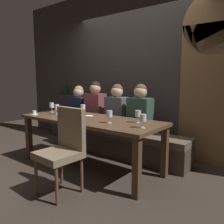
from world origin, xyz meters
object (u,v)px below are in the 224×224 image
at_px(diner_bearded, 95,105).
at_px(diner_near_end, 140,110).
at_px(diner_redhead, 79,105).
at_px(banquette_bench, 118,142).
at_px(dining_table, 89,124).
at_px(wine_glass_near_right, 57,108).
at_px(espresso_cup, 34,113).
at_px(wine_glass_far_right, 83,108).
at_px(wine_bottle_dark_red, 65,89).
at_px(chair_near_side, 64,145).
at_px(dessert_plate, 70,113).
at_px(wine_glass_near_left, 52,105).
at_px(diner_far_end, 117,108).
at_px(wine_glass_far_left, 109,114).
at_px(wine_glass_end_right, 138,114).
at_px(wine_glass_center_back, 143,118).

xyz_separation_m(diner_bearded, diner_near_end, (0.97, -0.04, -0.01)).
bearing_deg(diner_redhead, banquette_bench, -1.70).
xyz_separation_m(dining_table, wine_glass_near_right, (-0.66, -0.06, 0.20)).
distance_m(diner_redhead, espresso_cup, 1.02).
relative_size(banquette_bench, wine_glass_far_right, 15.24).
height_order(dining_table, diner_near_end, diner_near_end).
height_order(diner_redhead, wine_glass_far_right, diner_redhead).
height_order(banquette_bench, wine_bottle_dark_red, wine_bottle_dark_red).
bearing_deg(wine_glass_near_right, chair_near_side, -35.20).
distance_m(chair_near_side, dessert_plate, 1.19).
xyz_separation_m(diner_redhead, diner_bearded, (0.45, -0.01, 0.04)).
height_order(dining_table, wine_glass_near_right, wine_glass_near_right).
relative_size(banquette_bench, wine_glass_near_left, 15.24).
distance_m(chair_near_side, diner_far_end, 1.46).
xyz_separation_m(dining_table, wine_bottle_dark_red, (-1.74, 1.06, 0.42)).
xyz_separation_m(wine_glass_far_left, dessert_plate, (-0.99, 0.21, -0.10)).
distance_m(diner_redhead, wine_glass_far_right, 0.86).
height_order(wine_bottle_dark_red, wine_glass_far_right, wine_bottle_dark_red).
distance_m(wine_glass_far_right, wine_glass_near_left, 0.64).
distance_m(diner_redhead, wine_glass_end_right, 1.81).
bearing_deg(dining_table, wine_glass_far_left, -12.55).
relative_size(wine_glass_far_right, wine_glass_near_left, 1.00).
distance_m(diner_near_end, wine_glass_near_left, 1.52).
bearing_deg(wine_glass_far_left, banquette_bench, 119.52).
xyz_separation_m(wine_glass_end_right, dessert_plate, (-1.28, -0.03, -0.10)).
height_order(banquette_bench, wine_glass_near_right, wine_glass_near_right).
relative_size(chair_near_side, dessert_plate, 5.16).
xyz_separation_m(diner_bearded, wine_glass_far_right, (0.21, -0.53, 0.02)).
bearing_deg(diner_redhead, dining_table, -36.73).
relative_size(chair_near_side, wine_glass_end_right, 5.98).
bearing_deg(banquette_bench, diner_redhead, 178.30).
height_order(diner_bearded, wine_glass_far_left, diner_bearded).
distance_m(chair_near_side, wine_bottle_dark_red, 2.74).
bearing_deg(diner_near_end, wine_glass_end_right, -61.78).
xyz_separation_m(wine_bottle_dark_red, espresso_cup, (0.81, -1.35, -0.30)).
distance_m(chair_near_side, wine_glass_far_right, 1.12).
bearing_deg(wine_glass_far_right, banquette_bench, 59.05).
height_order(diner_bearded, wine_glass_near_right, diner_bearded).
relative_size(diner_redhead, wine_glass_center_back, 4.42).
distance_m(wine_glass_near_right, dessert_plate, 0.23).
bearing_deg(banquette_bench, wine_glass_end_right, -37.13).
bearing_deg(diner_redhead, espresso_cup, -87.55).
bearing_deg(dining_table, wine_glass_near_left, 176.74).
distance_m(wine_glass_far_left, wine_glass_center_back, 0.50).
relative_size(banquette_bench, dessert_plate, 13.16).
bearing_deg(diner_far_end, wine_glass_near_right, -130.82).
bearing_deg(wine_glass_center_back, espresso_cup, -174.18).
relative_size(wine_glass_far_right, espresso_cup, 1.37).
height_order(wine_glass_far_left, espresso_cup, wine_glass_far_left).
height_order(chair_near_side, diner_bearded, diner_bearded).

